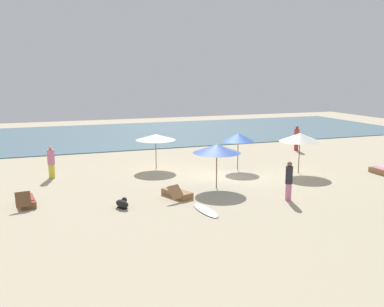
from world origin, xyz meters
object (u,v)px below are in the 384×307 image
umbrella_1 (217,149)px  person_2 (289,181)px  person_0 (51,162)px  lounger_2 (26,201)px  surfboard (206,210)px  umbrella_2 (156,137)px  umbrella_0 (300,137)px  umbrella_3 (238,137)px  lounger_1 (384,171)px  dog (122,204)px  lounger_0 (177,193)px  person_1 (297,138)px

umbrella_1 → person_2: (2.11, -2.87, -1.03)m
person_0 → lounger_2: bearing=-104.0°
surfboard → umbrella_1: bearing=60.2°
umbrella_2 → surfboard: 8.15m
umbrella_0 → person_0: umbrella_0 is taller
person_2 → umbrella_3: bearing=85.2°
lounger_1 → person_2: person_2 is taller
umbrella_3 → lounger_2: size_ratio=1.20×
dog → surfboard: 3.36m
umbrella_1 → person_2: 3.71m
umbrella_0 → lounger_0: size_ratio=1.25×
lounger_2 → person_0: size_ratio=1.02×
person_2 → dog: person_2 is taller
umbrella_3 → person_0: size_ratio=1.23×
umbrella_2 → person_2: bearing=-64.2°
umbrella_0 → surfboard: size_ratio=1.16×
umbrella_3 → person_1: umbrella_3 is taller
umbrella_0 → person_2: (-3.26, -4.12, -1.11)m
person_0 → dog: 6.69m
umbrella_0 → lounger_1: 4.85m
umbrella_2 → person_2: size_ratio=1.34×
lounger_2 → person_2: 10.97m
umbrella_0 → person_2: size_ratio=1.33×
surfboard → lounger_0: bearing=102.9°
dog → umbrella_2: bearing=64.4°
lounger_1 → umbrella_3: bearing=151.5°
lounger_2 → person_0: bearing=76.0°
lounger_1 → person_0: person_0 is taller
person_1 → surfboard: bearing=-136.9°
lounger_0 → person_0: person_0 is taller
umbrella_1 → umbrella_3: 4.07m
lounger_1 → lounger_2: size_ratio=0.98×
umbrella_0 → person_1: 7.08m
umbrella_2 → lounger_0: umbrella_2 is taller
person_1 → umbrella_2: bearing=-168.3°
person_0 → person_1: person_1 is taller
umbrella_2 → lounger_0: (-0.59, -5.78, -1.64)m
lounger_0 → person_1: 13.93m
umbrella_2 → lounger_0: size_ratio=1.25×
lounger_2 → person_2: bearing=-16.0°
umbrella_3 → lounger_1: size_ratio=1.22×
umbrella_0 → lounger_2: (-13.79, -1.11, -1.79)m
person_0 → umbrella_0: bearing=-14.7°
umbrella_3 → person_2: umbrella_3 is taller
umbrella_2 → person_0: (-5.66, -0.33, -0.97)m
lounger_0 → lounger_1: lounger_1 is taller
person_2 → umbrella_0: bearing=51.7°
person_1 → dog: 16.41m
person_0 → surfboard: 9.48m
lounger_2 → person_1: 18.91m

